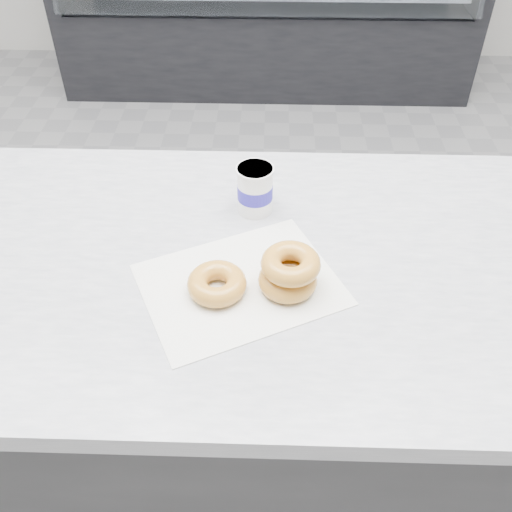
{
  "coord_description": "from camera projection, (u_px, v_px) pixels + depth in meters",
  "views": [
    {
      "loc": [
        0.04,
        -1.39,
        1.63
      ],
      "look_at": [
        0.01,
        -0.62,
        0.92
      ],
      "focal_mm": 40.0,
      "sensor_mm": 36.0,
      "label": 1
    }
  ],
  "objects": [
    {
      "name": "counter",
      "position": [
        250.0,
        395.0,
        1.38
      ],
      "size": [
        3.06,
        0.76,
        0.9
      ],
      "color": "#333335",
      "rests_on": "ground"
    },
    {
      "name": "wax_paper",
      "position": [
        240.0,
        284.0,
        1.03
      ],
      "size": [
        0.42,
        0.38,
        0.0
      ],
      "primitive_type": "cube",
      "rotation": [
        0.0,
        0.0,
        0.45
      ],
      "color": "silver",
      "rests_on": "counter"
    },
    {
      "name": "donut_single",
      "position": [
        217.0,
        284.0,
        1.0
      ],
      "size": [
        0.14,
        0.14,
        0.04
      ],
      "primitive_type": "torus",
      "rotation": [
        0.0,
        0.0,
        -0.33
      ],
      "color": "gold",
      "rests_on": "wax_paper"
    },
    {
      "name": "donut_stack",
      "position": [
        289.0,
        272.0,
        1.0
      ],
      "size": [
        0.15,
        0.15,
        0.07
      ],
      "color": "gold",
      "rests_on": "wax_paper"
    },
    {
      "name": "ground",
      "position": [
        257.0,
        327.0,
        2.13
      ],
      "size": [
        5.0,
        5.0,
        0.0
      ],
      "primitive_type": "plane",
      "color": "gray",
      "rests_on": "ground"
    },
    {
      "name": "coffee_cup",
      "position": [
        255.0,
        189.0,
        1.16
      ],
      "size": [
        0.08,
        0.08,
        0.1
      ],
      "rotation": [
        0.0,
        0.0,
        -0.01
      ],
      "color": "white",
      "rests_on": "counter"
    }
  ]
}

